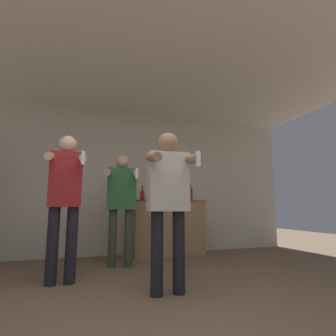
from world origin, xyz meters
TOP-DOWN VIEW (x-y plane):
  - wall_back at (0.00, 3.07)m, footprint 7.00×0.06m
  - ceiling_slab at (0.00, 1.52)m, footprint 7.00×3.56m
  - counter at (0.98, 2.77)m, footprint 1.25×0.55m
  - bottle_amber_bourbon at (1.14, 2.71)m, footprint 0.09×0.09m
  - bottle_dark_rum at (1.28, 2.71)m, footprint 0.08×0.08m
  - bottle_clear_vodka at (1.40, 2.71)m, footprint 0.07×0.07m
  - bottle_brown_liquor at (0.65, 2.71)m, footprint 0.07×0.07m
  - bottle_tall_gin at (0.51, 2.71)m, footprint 0.07×0.07m
  - person_woman_foreground at (0.35, 0.81)m, footprint 0.47×0.46m
  - person_man_side at (-0.64, 1.48)m, footprint 0.42×0.45m
  - person_spectator_back at (0.08, 2.12)m, footprint 0.53×0.57m

SIDE VIEW (x-z plane):
  - counter at x=0.98m, z-range 0.00..0.93m
  - person_woman_foreground at x=0.35m, z-range 0.16..1.71m
  - person_man_side at x=-0.64m, z-range 0.14..1.76m
  - person_spectator_back at x=0.08m, z-range 0.17..1.74m
  - bottle_dark_rum at x=1.28m, z-range 0.89..1.13m
  - bottle_tall_gin at x=0.51m, z-range 0.89..1.14m
  - bottle_amber_bourbon at x=1.14m, z-range 0.90..1.15m
  - bottle_brown_liquor at x=0.65m, z-range 0.88..1.19m
  - bottle_clear_vodka at x=1.40m, z-range 0.90..1.20m
  - wall_back at x=0.00m, z-range 0.00..2.55m
  - ceiling_slab at x=0.00m, z-range 2.55..2.60m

